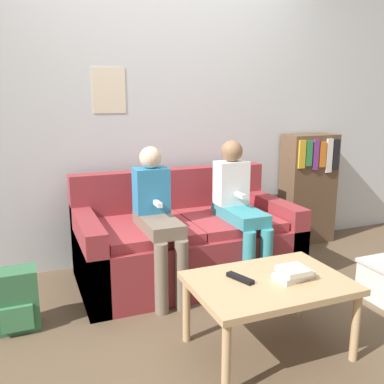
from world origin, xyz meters
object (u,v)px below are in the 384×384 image
object	(u,v)px
couch	(185,242)
backpack	(16,300)
coffee_table	(269,288)
person_right	(239,205)
person_left	(158,215)
tv_remote	(240,278)
bookshelf	(308,188)

from	to	relation	value
couch	backpack	world-z (taller)	couch
coffee_table	person_right	distance (m)	0.98
person_right	backpack	world-z (taller)	person_right
person_left	backpack	world-z (taller)	person_left
person_right	tv_remote	xyz separation A→B (m)	(-0.44, -0.84, -0.16)
couch	person_right	distance (m)	0.52
couch	coffee_table	world-z (taller)	couch
backpack	person_left	bearing A→B (deg)	8.36
couch	bookshelf	world-z (taller)	bookshelf
coffee_table	person_right	world-z (taller)	person_right
coffee_table	backpack	bearing A→B (deg)	149.35
couch	tv_remote	xyz separation A→B (m)	(-0.09, -1.05, 0.15)
person_left	person_right	xyz separation A→B (m)	(0.64, 0.00, 0.01)
person_left	backpack	distance (m)	1.03
person_right	tv_remote	distance (m)	0.97
person_right	coffee_table	bearing A→B (deg)	-108.20
tv_remote	bookshelf	size ratio (longest dim) A/B	0.17
backpack	couch	bearing A→B (deg)	15.73
couch	person_right	bearing A→B (deg)	-29.95
person_left	bookshelf	bearing A→B (deg)	18.24
bookshelf	couch	bearing A→B (deg)	-166.08
person_left	tv_remote	world-z (taller)	person_left
bookshelf	backpack	size ratio (longest dim) A/B	2.74
person_left	tv_remote	bearing A→B (deg)	-76.87
coffee_table	backpack	xyz separation A→B (m)	(-1.28, 0.76, -0.19)
tv_remote	person_left	bearing A→B (deg)	82.95
bookshelf	person_right	bearing A→B (deg)	-152.09
couch	person_left	xyz separation A→B (m)	(-0.29, -0.21, 0.30)
coffee_table	person_right	size ratio (longest dim) A/B	0.79
coffee_table	bookshelf	size ratio (longest dim) A/B	0.81
couch	backpack	distance (m)	1.28
couch	tv_remote	bearing A→B (deg)	-94.90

